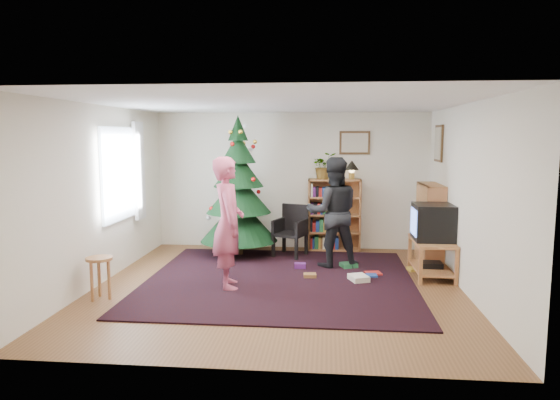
# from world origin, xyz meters

# --- Properties ---
(floor) EXTENTS (5.00, 5.00, 0.00)m
(floor) POSITION_xyz_m (0.00, 0.00, 0.00)
(floor) COLOR brown
(floor) RESTS_ON ground
(ceiling) EXTENTS (5.00, 5.00, 0.00)m
(ceiling) POSITION_xyz_m (0.00, 0.00, 2.50)
(ceiling) COLOR white
(ceiling) RESTS_ON wall_back
(wall_back) EXTENTS (5.00, 0.02, 2.50)m
(wall_back) POSITION_xyz_m (0.00, 2.50, 1.25)
(wall_back) COLOR silver
(wall_back) RESTS_ON floor
(wall_front) EXTENTS (5.00, 0.02, 2.50)m
(wall_front) POSITION_xyz_m (0.00, -2.50, 1.25)
(wall_front) COLOR silver
(wall_front) RESTS_ON floor
(wall_left) EXTENTS (0.02, 5.00, 2.50)m
(wall_left) POSITION_xyz_m (-2.50, 0.00, 1.25)
(wall_left) COLOR silver
(wall_left) RESTS_ON floor
(wall_right) EXTENTS (0.02, 5.00, 2.50)m
(wall_right) POSITION_xyz_m (2.50, 0.00, 1.25)
(wall_right) COLOR silver
(wall_right) RESTS_ON floor
(rug) EXTENTS (3.80, 3.60, 0.02)m
(rug) POSITION_xyz_m (0.00, 0.30, 0.01)
(rug) COLOR black
(rug) RESTS_ON floor
(window_pane) EXTENTS (0.04, 1.20, 1.40)m
(window_pane) POSITION_xyz_m (-2.47, 0.60, 1.50)
(window_pane) COLOR silver
(window_pane) RESTS_ON wall_left
(curtain) EXTENTS (0.06, 0.35, 1.60)m
(curtain) POSITION_xyz_m (-2.43, 1.30, 1.50)
(curtain) COLOR silver
(curtain) RESTS_ON wall_left
(picture_back) EXTENTS (0.55, 0.03, 0.42)m
(picture_back) POSITION_xyz_m (1.15, 2.48, 1.95)
(picture_back) COLOR #4C3319
(picture_back) RESTS_ON wall_back
(picture_right) EXTENTS (0.03, 0.50, 0.60)m
(picture_right) POSITION_xyz_m (2.48, 1.75, 1.95)
(picture_right) COLOR #4C3319
(picture_right) RESTS_ON wall_right
(christmas_tree) EXTENTS (1.34, 1.34, 2.42)m
(christmas_tree) POSITION_xyz_m (-0.85, 1.78, 1.01)
(christmas_tree) COLOR #3F2816
(christmas_tree) RESTS_ON rug
(bookshelf_back) EXTENTS (0.95, 0.30, 1.30)m
(bookshelf_back) POSITION_xyz_m (0.80, 2.34, 0.66)
(bookshelf_back) COLOR #B16A3F
(bookshelf_back) RESTS_ON floor
(bookshelf_right) EXTENTS (0.30, 0.95, 1.30)m
(bookshelf_right) POSITION_xyz_m (2.34, 1.55, 0.66)
(bookshelf_right) COLOR #B16A3F
(bookshelf_right) RESTS_ON floor
(tv_stand) EXTENTS (0.55, 0.99, 0.55)m
(tv_stand) POSITION_xyz_m (2.22, 0.74, 0.33)
(tv_stand) COLOR #B16A3F
(tv_stand) RESTS_ON floor
(crt_tv) EXTENTS (0.56, 0.61, 0.53)m
(crt_tv) POSITION_xyz_m (2.22, 0.74, 0.82)
(crt_tv) COLOR black
(crt_tv) RESTS_ON tv_stand
(armchair) EXTENTS (0.63, 0.64, 0.89)m
(armchair) POSITION_xyz_m (0.04, 1.83, 0.48)
(armchair) COLOR black
(armchair) RESTS_ON rug
(stool) EXTENTS (0.33, 0.33, 0.55)m
(stool) POSITION_xyz_m (-2.20, -0.74, 0.42)
(stool) COLOR #B16A3F
(stool) RESTS_ON floor
(person_standing) EXTENTS (0.60, 0.75, 1.80)m
(person_standing) POSITION_xyz_m (-0.67, -0.09, 0.90)
(person_standing) COLOR #B24762
(person_standing) RESTS_ON rug
(person_by_chair) EXTENTS (0.93, 0.76, 1.74)m
(person_by_chair) POSITION_xyz_m (0.76, 1.16, 0.87)
(person_by_chair) COLOR black
(person_by_chair) RESTS_ON rug
(potted_plant) EXTENTS (0.54, 0.50, 0.48)m
(potted_plant) POSITION_xyz_m (0.60, 2.34, 1.54)
(potted_plant) COLOR gray
(potted_plant) RESTS_ON bookshelf_back
(table_lamp) EXTENTS (0.25, 0.25, 0.34)m
(table_lamp) POSITION_xyz_m (1.10, 2.34, 1.53)
(table_lamp) COLOR #A57F33
(table_lamp) RESTS_ON bookshelf_back
(floor_clutter) EXTENTS (1.99, 0.94, 0.08)m
(floor_clutter) POSITION_xyz_m (1.08, 0.73, 0.04)
(floor_clutter) COLOR #A51E19
(floor_clutter) RESTS_ON rug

